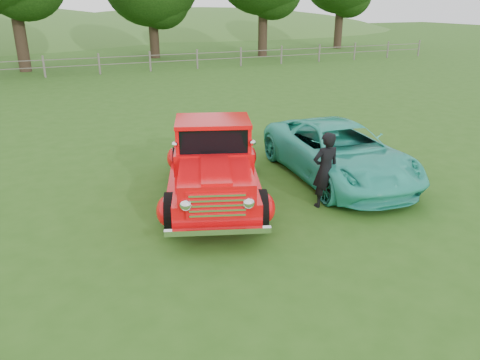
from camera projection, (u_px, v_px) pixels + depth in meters
name	position (u px, v px, depth m)	size (l,w,h in m)	color
ground	(268.00, 237.00, 8.57)	(140.00, 140.00, 0.00)	#295316
distant_hills	(30.00, 72.00, 59.63)	(116.00, 60.00, 18.00)	#356926
fence_line	(99.00, 64.00, 27.20)	(48.00, 0.12, 1.20)	#666056
red_pickup	(213.00, 163.00, 9.98)	(3.33, 5.28, 1.78)	black
teal_sedan	(339.00, 152.00, 11.18)	(2.22, 4.82, 1.34)	#2EB8A0
man	(325.00, 170.00, 9.58)	(0.59, 0.38, 1.61)	black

